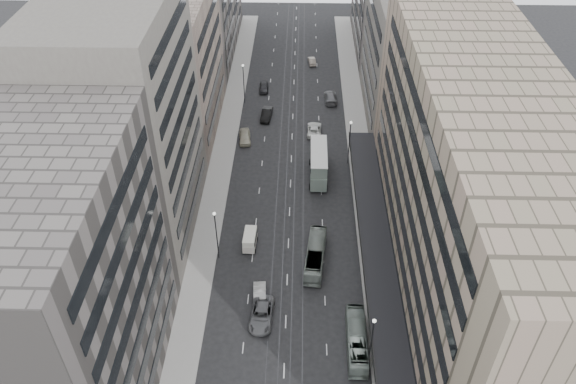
# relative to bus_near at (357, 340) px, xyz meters

# --- Properties ---
(ground) EXTENTS (220.00, 220.00, 0.00)m
(ground) POSITION_rel_bus_near_xyz_m (-8.50, 2.50, -1.32)
(ground) COLOR black
(ground) RESTS_ON ground
(sidewalk_right) EXTENTS (4.00, 125.00, 0.15)m
(sidewalk_right) POSITION_rel_bus_near_xyz_m (3.50, 40.00, -1.25)
(sidewalk_right) COLOR gray
(sidewalk_right) RESTS_ON ground
(sidewalk_left) EXTENTS (4.00, 125.00, 0.15)m
(sidewalk_left) POSITION_rel_bus_near_xyz_m (-20.50, 40.00, -1.25)
(sidewalk_left) COLOR gray
(sidewalk_left) RESTS_ON ground
(department_store) EXTENTS (19.20, 60.00, 30.00)m
(department_store) POSITION_rel_bus_near_xyz_m (12.95, 10.50, 13.62)
(department_store) COLOR #786C57
(department_store) RESTS_ON ground
(building_right_mid) EXTENTS (15.00, 28.00, 24.00)m
(building_right_mid) POSITION_rel_bus_near_xyz_m (13.00, 54.50, 10.68)
(building_right_mid) COLOR #534E48
(building_right_mid) RESTS_ON ground
(building_left_a) EXTENTS (15.00, 28.00, 30.00)m
(building_left_a) POSITION_rel_bus_near_xyz_m (-30.00, -5.50, 13.68)
(building_left_a) COLOR #5A5451
(building_left_a) RESTS_ON ground
(building_left_b) EXTENTS (15.00, 26.00, 34.00)m
(building_left_b) POSITION_rel_bus_near_xyz_m (-30.00, 21.50, 15.68)
(building_left_b) COLOR #534E48
(building_left_b) RESTS_ON ground
(building_left_c) EXTENTS (15.00, 28.00, 25.00)m
(building_left_c) POSITION_rel_bus_near_xyz_m (-30.00, 48.50, 11.18)
(building_left_c) COLOR gray
(building_left_c) RESTS_ON ground
(lamp_right_near) EXTENTS (0.44, 0.44, 8.32)m
(lamp_right_near) POSITION_rel_bus_near_xyz_m (1.20, -2.50, 3.88)
(lamp_right_near) COLOR #262628
(lamp_right_near) RESTS_ON ground
(lamp_right_far) EXTENTS (0.44, 0.44, 8.32)m
(lamp_right_far) POSITION_rel_bus_near_xyz_m (1.20, 37.50, 3.88)
(lamp_right_far) COLOR #262628
(lamp_right_far) RESTS_ON ground
(lamp_left_near) EXTENTS (0.44, 0.44, 8.32)m
(lamp_left_near) POSITION_rel_bus_near_xyz_m (-18.20, 14.50, 3.88)
(lamp_left_near) COLOR #262628
(lamp_left_near) RESTS_ON ground
(lamp_left_far) EXTENTS (0.44, 0.44, 8.32)m
(lamp_left_far) POSITION_rel_bus_near_xyz_m (-18.20, 57.50, 3.88)
(lamp_left_far) COLOR #262628
(lamp_left_far) RESTS_ON ground
(bus_near) EXTENTS (2.35, 9.52, 2.64)m
(bus_near) POSITION_rel_bus_near_xyz_m (0.00, 0.00, 0.00)
(bus_near) COLOR gray
(bus_near) RESTS_ON ground
(bus_far) EXTENTS (3.40, 10.20, 2.79)m
(bus_far) POSITION_rel_bus_near_xyz_m (-4.69, 13.87, 0.07)
(bus_far) COLOR gray
(bus_far) RESTS_ON ground
(double_decker) EXTENTS (2.99, 9.51, 5.19)m
(double_decker) POSITION_rel_bus_near_xyz_m (-3.97, 33.48, 1.48)
(double_decker) COLOR slate
(double_decker) RESTS_ON ground
(panel_van) EXTENTS (2.01, 3.85, 2.38)m
(panel_van) POSITION_rel_bus_near_xyz_m (-13.96, 16.82, -0.01)
(panel_van) COLOR beige
(panel_van) RESTS_ON ground
(sedan_1) EXTENTS (1.94, 4.70, 1.51)m
(sedan_1) POSITION_rel_bus_near_xyz_m (-11.95, 6.88, -0.57)
(sedan_1) COLOR beige
(sedan_1) RESTS_ON ground
(sedan_2) EXTENTS (3.21, 6.24, 1.68)m
(sedan_2) POSITION_rel_bus_near_xyz_m (-11.51, 3.88, -0.48)
(sedan_2) COLOR #5A5B5D
(sedan_2) RESTS_ON ground
(sedan_4) EXTENTS (2.55, 5.21, 1.71)m
(sedan_4) POSITION_rel_bus_near_xyz_m (-17.00, 43.92, -0.47)
(sedan_4) COLOR #A8A28B
(sedan_4) RESTS_ON ground
(sedan_5) EXTENTS (2.29, 5.32, 1.70)m
(sedan_5) POSITION_rel_bus_near_xyz_m (-13.51, 51.76, -0.47)
(sedan_5) COLOR black
(sedan_5) RESTS_ON ground
(sedan_6) EXTENTS (2.70, 5.58, 1.53)m
(sedan_6) POSITION_rel_bus_near_xyz_m (-4.44, 46.79, -0.56)
(sedan_6) COLOR silver
(sedan_6) RESTS_ON ground
(sedan_7) EXTENTS (2.54, 5.81, 1.66)m
(sedan_7) POSITION_rel_bus_near_xyz_m (-1.07, 58.71, -0.49)
(sedan_7) COLOR slate
(sedan_7) RESTS_ON ground
(sedan_8) EXTENTS (1.94, 4.50, 1.51)m
(sedan_8) POSITION_rel_bus_near_xyz_m (-14.66, 62.60, -0.56)
(sedan_8) COLOR black
(sedan_8) RESTS_ON ground
(sedan_9) EXTENTS (1.91, 4.26, 1.36)m
(sedan_9) POSITION_rel_bus_near_xyz_m (-4.64, 75.21, -0.64)
(sedan_9) COLOR gray
(sedan_9) RESTS_ON ground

